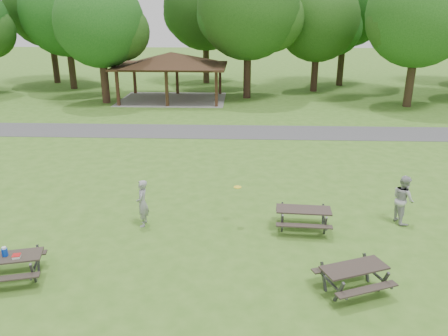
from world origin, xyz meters
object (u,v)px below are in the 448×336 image
(picnic_table_near, at_px, (0,259))
(picnic_table_middle, at_px, (303,214))
(frisbee_catcher, at_px, (403,199))
(frisbee_thrower, at_px, (142,203))

(picnic_table_near, distance_m, picnic_table_middle, 8.84)
(picnic_table_middle, xyz_separation_m, frisbee_catcher, (3.37, 0.71, 0.27))
(picnic_table_near, relative_size, picnic_table_middle, 1.09)
(frisbee_catcher, bearing_deg, frisbee_thrower, 81.87)
(picnic_table_near, bearing_deg, frisbee_catcher, 19.03)
(picnic_table_middle, height_order, frisbee_thrower, frisbee_thrower)
(picnic_table_middle, relative_size, frisbee_thrower, 1.16)
(frisbee_thrower, relative_size, frisbee_catcher, 0.96)
(picnic_table_middle, distance_m, frisbee_thrower, 5.24)
(picnic_table_near, bearing_deg, picnic_table_middle, 21.80)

